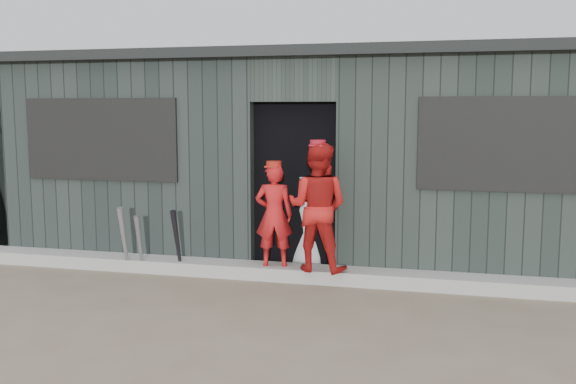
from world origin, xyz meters
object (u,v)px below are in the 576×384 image
(bat_right, at_px, (177,242))
(player_red_left, at_px, (274,215))
(player_grey_back, at_px, (308,223))
(bat_left, at_px, (124,240))
(dugout, at_px, (318,156))
(player_red_right, at_px, (317,207))
(bat_mid, at_px, (140,244))

(bat_right, xyz_separation_m, player_red_left, (1.13, 0.11, 0.35))
(player_grey_back, bearing_deg, bat_left, 27.34)
(bat_left, bearing_deg, dugout, 44.86)
(bat_left, bearing_deg, bat_right, 8.74)
(bat_right, distance_m, player_red_left, 1.19)
(dugout, bearing_deg, bat_right, -125.52)
(player_grey_back, height_order, dugout, dugout)
(bat_right, relative_size, player_red_right, 0.55)
(bat_mid, relative_size, player_grey_back, 0.60)
(bat_left, bearing_deg, player_red_left, 6.82)
(player_red_right, relative_size, dugout, 0.17)
(bat_mid, height_order, bat_right, bat_right)
(bat_right, distance_m, dugout, 2.40)
(bat_left, distance_m, bat_right, 0.63)
(bat_mid, distance_m, bat_right, 0.46)
(bat_left, bearing_deg, bat_mid, 16.04)
(player_grey_back, distance_m, dugout, 1.44)
(player_red_left, height_order, player_red_right, player_red_right)
(dugout, bearing_deg, bat_mid, -133.19)
(player_red_right, distance_m, player_grey_back, 0.64)
(bat_left, xyz_separation_m, player_red_left, (1.76, 0.21, 0.33))
(bat_mid, height_order, dugout, dugout)
(bat_right, distance_m, player_grey_back, 1.55)
(player_red_right, bearing_deg, player_red_left, -2.72)
(bat_left, relative_size, player_grey_back, 0.70)
(player_red_right, xyz_separation_m, dugout, (-0.35, 1.79, 0.43))
(player_red_left, xyz_separation_m, player_grey_back, (0.29, 0.45, -0.16))
(player_red_right, bearing_deg, bat_right, 7.79)
(player_red_right, distance_m, dugout, 1.87)
(dugout, bearing_deg, player_grey_back, -84.01)
(dugout, bearing_deg, player_red_left, -95.47)
(bat_mid, bearing_deg, dugout, 46.81)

